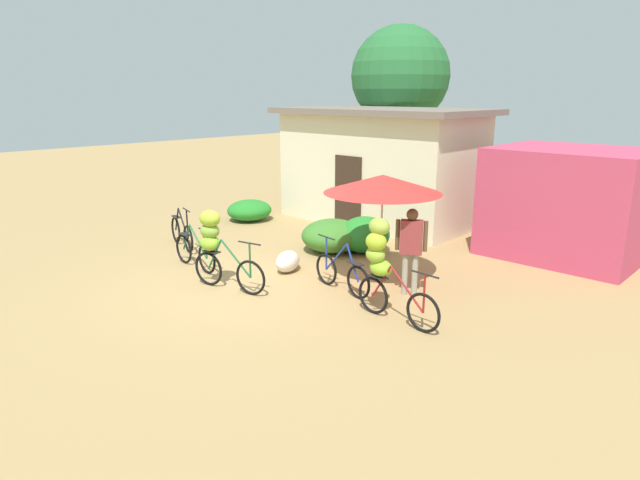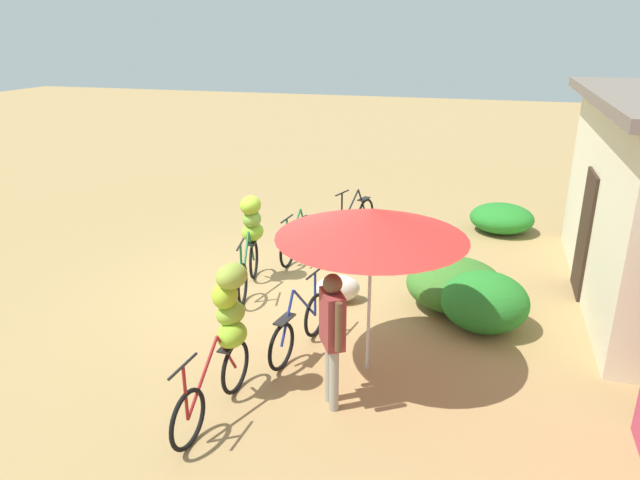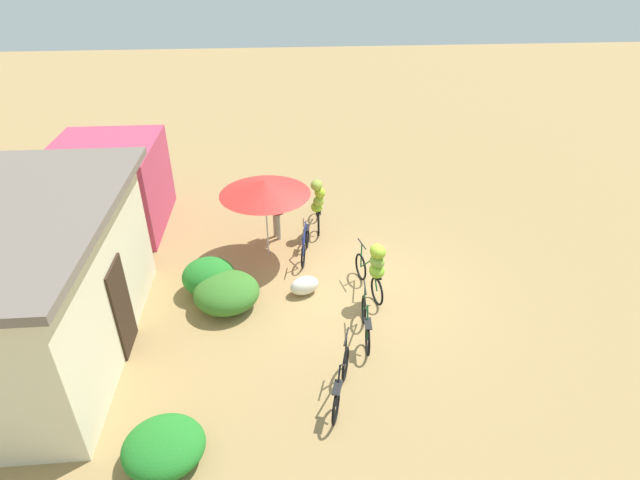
{
  "view_description": "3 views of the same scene",
  "coord_description": "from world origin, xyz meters",
  "views": [
    {
      "loc": [
        7.98,
        -6.2,
        3.64
      ],
      "look_at": [
        0.79,
        1.38,
        0.8
      ],
      "focal_mm": 30.6,
      "sensor_mm": 36.0,
      "label": 1
    },
    {
      "loc": [
        8.05,
        3.32,
        4.06
      ],
      "look_at": [
        0.55,
        1.1,
        1.22
      ],
      "focal_mm": 32.46,
      "sensor_mm": 36.0,
      "label": 2
    },
    {
      "loc": [
        -9.67,
        1.64,
        7.35
      ],
      "look_at": [
        0.26,
        0.85,
        1.3
      ],
      "focal_mm": 28.57,
      "sensor_mm": 36.0,
      "label": 3
    }
  ],
  "objects": [
    {
      "name": "ground_plane",
      "position": [
        0.0,
        0.0,
        0.0
      ],
      "size": [
        60.0,
        60.0,
        0.0
      ],
      "primitive_type": "plane",
      "color": "#A38250"
    },
    {
      "name": "hedge_bush_front_left",
      "position": [
        -4.26,
        3.71,
        0.3
      ],
      "size": [
        1.25,
        1.33,
        0.6
      ],
      "primitive_type": "ellipsoid",
      "color": "#247C27",
      "rests_on": "ground"
    },
    {
      "name": "produce_sack",
      "position": [
        0.0,
        1.24,
        0.22
      ],
      "size": [
        0.67,
        0.81,
        0.44
      ],
      "primitive_type": "ellipsoid",
      "rotation": [
        0.0,
        0.0,
        1.95
      ],
      "color": "silver",
      "rests_on": "ground"
    },
    {
      "name": "bicycle_center_loaded",
      "position": [
        -0.31,
        -0.35,
        0.9
      ],
      "size": [
        1.67,
        0.5,
        1.5
      ],
      "color": "black",
      "rests_on": "ground"
    },
    {
      "name": "bicycle_near_pile",
      "position": [
        -1.6,
        0.04,
        0.35
      ],
      "size": [
        1.6,
        0.19,
        0.94
      ],
      "color": "black",
      "rests_on": "ground"
    },
    {
      "name": "bicycle_rightmost",
      "position": [
        2.87,
        0.7,
        0.96
      ],
      "size": [
        1.68,
        0.47,
        1.66
      ],
      "color": "black",
      "rests_on": "ground"
    },
    {
      "name": "shop_pink",
      "position": [
        3.73,
        6.48,
        1.22
      ],
      "size": [
        3.2,
        2.8,
        2.45
      ],
      "primitive_type": "cube",
      "color": "#C03D5D",
      "rests_on": "ground"
    },
    {
      "name": "hedge_bush_front_right",
      "position": [
        -0.34,
        3.01,
        0.38
      ],
      "size": [
        1.45,
        1.48,
        0.76
      ],
      "primitive_type": "ellipsoid",
      "color": "#397628",
      "rests_on": "ground"
    },
    {
      "name": "hedge_bush_mid",
      "position": [
        0.26,
        3.47,
        0.42
      ],
      "size": [
        1.15,
        1.24,
        0.85
      ],
      "primitive_type": "ellipsoid",
      "color": "#257D28",
      "rests_on": "ground"
    },
    {
      "name": "bicycle_by_shop",
      "position": [
        1.6,
        1.13,
        0.35
      ],
      "size": [
        1.56,
        0.32,
        0.97
      ],
      "color": "black",
      "rests_on": "ground"
    },
    {
      "name": "tree_behind_building",
      "position": [
        -2.98,
        9.21,
        4.14
      ],
      "size": [
        3.24,
        3.24,
        5.78
      ],
      "color": "brown",
      "rests_on": "ground"
    },
    {
      "name": "building_low",
      "position": [
        -1.5,
        6.32,
        1.63
      ],
      "size": [
        5.91,
        3.29,
        3.21
      ],
      "color": "beige",
      "rests_on": "ground"
    },
    {
      "name": "market_umbrella",
      "position": [
        1.77,
        2.09,
        1.95
      ],
      "size": [
        2.27,
        2.27,
        2.13
      ],
      "color": "beige",
      "rests_on": "ground"
    },
    {
      "name": "bicycle_leftmost",
      "position": [
        -3.2,
        0.74,
        0.36
      ],
      "size": [
        1.62,
        0.52,
        1.04
      ],
      "color": "black",
      "rests_on": "ground"
    },
    {
      "name": "person_vendor",
      "position": [
        2.62,
        1.86,
        1.0
      ],
      "size": [
        0.51,
        0.38,
        1.63
      ],
      "color": "gray",
      "rests_on": "ground"
    }
  ]
}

